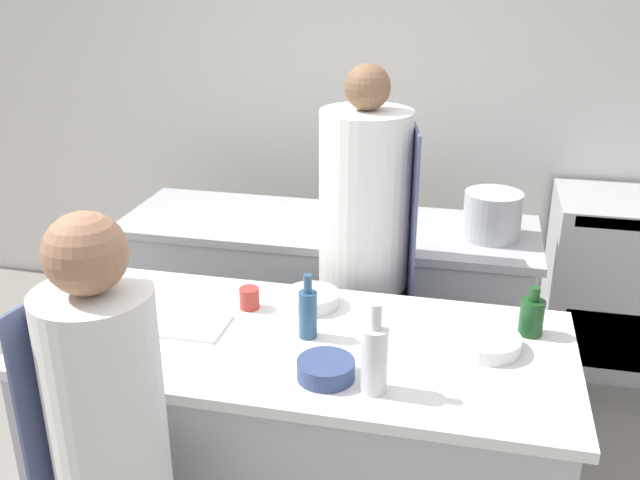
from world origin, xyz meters
TOP-DOWN VIEW (x-y plane):
  - wall_back at (0.00, 2.13)m, footprint 8.00×0.06m
  - prep_counter at (0.00, 0.00)m, footprint 1.98×0.87m
  - pass_counter at (-0.15, 1.19)m, footprint 2.16×0.72m
  - oven_range at (1.46, 1.76)m, footprint 0.83×0.64m
  - chef_at_prep_near at (-0.38, -0.70)m, footprint 0.36×0.34m
  - chef_at_stove at (0.12, 0.72)m, footprint 0.44×0.43m
  - bottle_olive_oil at (-0.80, 0.02)m, footprint 0.07×0.07m
  - bottle_vinegar at (0.03, 0.02)m, footprint 0.07×0.07m
  - bottle_wine at (0.32, -0.27)m, footprint 0.09×0.09m
  - bottle_cooking_oil at (0.82, 0.22)m, footprint 0.09×0.09m
  - bowl_mixing_large at (0.67, 0.07)m, footprint 0.24×0.24m
  - bowl_prep_small at (0.15, -0.23)m, footprint 0.19×0.19m
  - bowl_ceramic_blue at (-0.02, 0.27)m, footprint 0.22×0.22m
  - bowl_wooden_salad at (-0.71, -0.30)m, footprint 0.17×0.17m
  - cup at (-0.25, 0.19)m, footprint 0.08×0.08m
  - cutting_board at (-0.46, -0.01)m, footprint 0.36×0.21m
  - stockpot at (0.68, 1.17)m, footprint 0.28×0.28m

SIDE VIEW (x-z plane):
  - pass_counter at x=-0.15m, z-range 0.00..0.93m
  - prep_counter at x=0.00m, z-range 0.00..0.93m
  - oven_range at x=1.46m, z-range 0.00..0.99m
  - chef_at_prep_near at x=-0.38m, z-range 0.01..1.64m
  - chef_at_stove at x=0.12m, z-range 0.00..1.82m
  - cutting_board at x=-0.46m, z-range 0.93..0.94m
  - bowl_mixing_large at x=0.67m, z-range 0.93..0.98m
  - bowl_ceramic_blue at x=-0.02m, z-range 0.93..0.98m
  - bowl_prep_small at x=0.15m, z-range 0.93..0.99m
  - cup at x=-0.25m, z-range 0.93..1.01m
  - bowl_wooden_salad at x=-0.71m, z-range 0.93..1.01m
  - bottle_cooking_oil at x=0.82m, z-range 0.91..1.10m
  - bottle_olive_oil at x=-0.80m, z-range 0.90..1.14m
  - bottle_vinegar at x=0.03m, z-range 0.90..1.15m
  - stockpot at x=0.68m, z-range 0.93..1.16m
  - bottle_wine at x=0.32m, z-range 0.89..1.21m
  - wall_back at x=0.00m, z-range 0.00..2.80m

